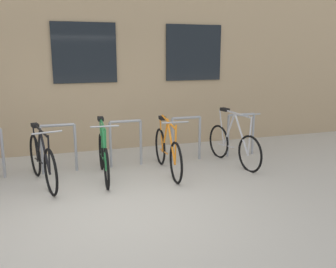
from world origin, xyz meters
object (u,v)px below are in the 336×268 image
Objects in this scene: bicycle_silver at (233,144)px; bicycle_black at (42,161)px; bicycle_green at (104,156)px; bicycle_orange at (167,151)px.

bicycle_black is at bearing -179.20° from bicycle_silver.
bicycle_green is at bearing -179.28° from bicycle_silver.
bicycle_black is at bearing 178.72° from bicycle_orange.
bicycle_silver is (2.47, 0.03, 0.01)m from bicycle_green.
bicycle_silver is 0.97× the size of bicycle_black.
bicycle_silver is 1.36m from bicycle_orange.
bicycle_silver is 3.46m from bicycle_black.
bicycle_green is at bearing 1.01° from bicycle_black.
bicycle_silver is at bearing 0.72° from bicycle_green.
bicycle_orange is (1.12, -0.06, 0.01)m from bicycle_green.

